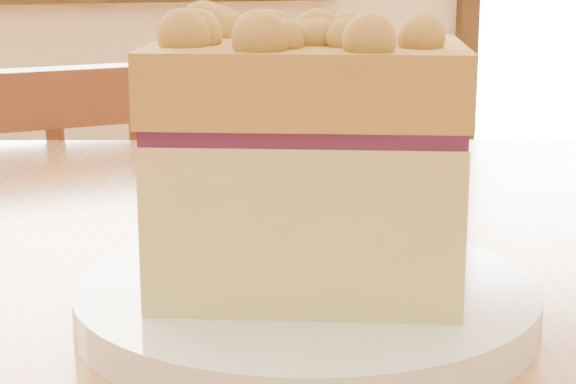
{
  "coord_description": "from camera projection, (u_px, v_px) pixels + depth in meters",
  "views": [
    {
      "loc": [
        -0.26,
        -0.18,
        0.91
      ],
      "look_at": [
        -0.13,
        0.27,
        0.8
      ],
      "focal_mm": 62.0,
      "sensor_mm": 36.0,
      "label": 1
    }
  ],
  "objects": [
    {
      "name": "cake_slice",
      "position": [
        306.0,
        154.0,
        0.44
      ],
      "size": [
        0.16,
        0.14,
        0.13
      ],
      "rotation": [
        0.0,
        0.0,
        -0.35
      ],
      "color": "#E6DA82",
      "rests_on": "plate"
    },
    {
      "name": "plate",
      "position": [
        306.0,
        302.0,
        0.46
      ],
      "size": [
        0.21,
        0.21,
        0.02
      ],
      "color": "white",
      "rests_on": "cafe_table_main"
    }
  ]
}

